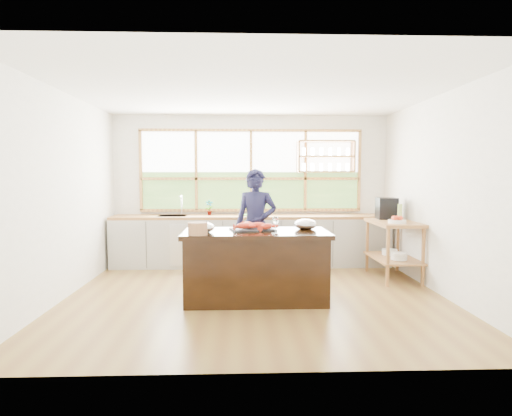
{
  "coord_description": "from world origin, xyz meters",
  "views": [
    {
      "loc": [
        -0.2,
        -5.62,
        1.61
      ],
      "look_at": [
        0.01,
        0.15,
        1.17
      ],
      "focal_mm": 30.0,
      "sensor_mm": 36.0,
      "label": 1
    }
  ],
  "objects_px": {
    "island": "(256,265)",
    "cook": "(256,226)",
    "wicker_basket": "(198,229)",
    "espresso_machine": "(387,208)"
  },
  "relations": [
    {
      "from": "island",
      "to": "cook",
      "type": "xyz_separation_m",
      "value": [
        0.03,
        0.93,
        0.4
      ]
    },
    {
      "from": "cook",
      "to": "wicker_basket",
      "type": "distance_m",
      "value": 1.46
    },
    {
      "from": "cook",
      "to": "espresso_machine",
      "type": "xyz_separation_m",
      "value": [
        2.16,
        0.51,
        0.22
      ]
    },
    {
      "from": "cook",
      "to": "espresso_machine",
      "type": "bearing_deg",
      "value": 23.74
    },
    {
      "from": "cook",
      "to": "wicker_basket",
      "type": "xyz_separation_m",
      "value": [
        -0.74,
        -1.25,
        0.12
      ]
    },
    {
      "from": "cook",
      "to": "wicker_basket",
      "type": "bearing_deg",
      "value": -110.2
    },
    {
      "from": "island",
      "to": "wicker_basket",
      "type": "xyz_separation_m",
      "value": [
        -0.71,
        -0.32,
        0.52
      ]
    },
    {
      "from": "island",
      "to": "wicker_basket",
      "type": "relative_size",
      "value": 7.87
    },
    {
      "from": "espresso_machine",
      "to": "wicker_basket",
      "type": "height_order",
      "value": "espresso_machine"
    },
    {
      "from": "wicker_basket",
      "to": "espresso_machine",
      "type": "bearing_deg",
      "value": 31.3
    }
  ]
}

